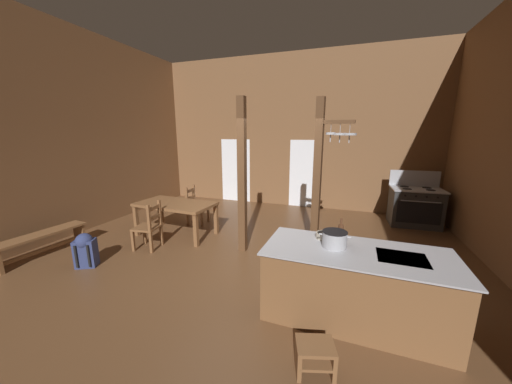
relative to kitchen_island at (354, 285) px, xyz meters
The scene contains 18 objects.
ground_plane 2.04m from the kitchen_island, 159.77° to the left, with size 8.96×9.34×0.10m, color brown.
wall_back 5.66m from the kitchen_island, 110.31° to the left, with size 8.96×0.14×4.53m, color brown.
wall_left 6.32m from the kitchen_island, behind, with size 0.14×9.34×4.53m, color brown.
glazed_door_back_left 6.20m from the kitchen_island, 126.75° to the left, with size 1.00×0.01×2.05m, color white.
glazed_panel_back_right 5.19m from the kitchen_island, 106.34° to the left, with size 0.84×0.01×2.05m, color white.
kitchen_island is the anchor object (origin of this frame).
stove_range 4.38m from the kitchen_island, 70.52° to the left, with size 1.17×0.86×1.32m.
support_post_with_pot_rack 2.29m from the kitchen_island, 109.11° to the left, with size 0.73×0.28×2.88m.
support_post_center 2.63m from the kitchen_island, 145.70° to the left, with size 0.14×0.14×2.88m.
step_stool 1.03m from the kitchen_island, 110.16° to the right, with size 0.43×0.37×0.30m.
dining_table 4.07m from the kitchen_island, 156.18° to the left, with size 1.75×1.00×0.74m.
ladderback_chair_near_window 4.48m from the kitchen_island, 146.43° to the left, with size 0.48×0.48×0.95m.
ladderback_chair_by_post 3.87m from the kitchen_island, 167.41° to the left, with size 0.50×0.50×0.95m.
bench_along_left_wall 5.44m from the kitchen_island, behind, with size 0.47×1.53×0.44m.
backpack 4.31m from the kitchen_island, behind, with size 0.39×0.38×0.60m.
stockpot_on_counter 0.61m from the kitchen_island, behind, with size 0.37×0.30×0.20m.
mixing_bowl_on_counter 0.69m from the kitchen_island, 145.95° to the left, with size 0.21×0.21×0.08m.
bottle_tall_on_counter 0.64m from the kitchen_island, 133.20° to the left, with size 0.07×0.07×0.31m.
Camera 1 is at (1.68, -3.81, 2.24)m, focal length 18.61 mm.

